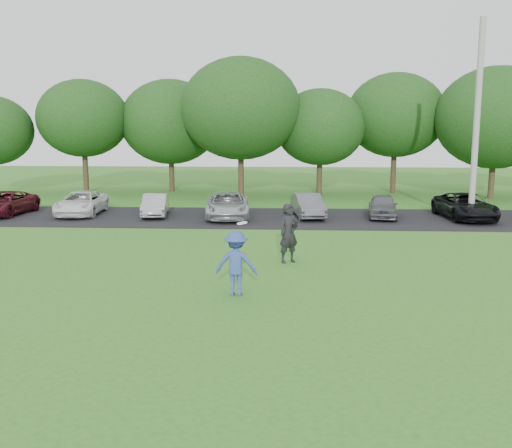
{
  "coord_description": "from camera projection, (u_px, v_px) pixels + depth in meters",
  "views": [
    {
      "loc": [
        1.03,
        -14.23,
        4.29
      ],
      "look_at": [
        0.0,
        3.5,
        1.3
      ],
      "focal_mm": 40.0,
      "sensor_mm": 36.0,
      "label": 1
    }
  ],
  "objects": [
    {
      "name": "camera_bystander",
      "position": [
        289.0,
        233.0,
        18.3
      ],
      "size": [
        0.83,
        0.76,
        1.91
      ],
      "color": "black",
      "rests_on": "ground"
    },
    {
      "name": "ground",
      "position": [
        248.0,
        296.0,
        14.79
      ],
      "size": [
        100.0,
        100.0,
        0.0
      ],
      "primitive_type": "plane",
      "color": "#366D1F",
      "rests_on": "ground"
    },
    {
      "name": "utility_pole",
      "position": [
        477.0,
        122.0,
        25.69
      ],
      "size": [
        0.28,
        0.28,
        9.12
      ],
      "primitive_type": "cylinder",
      "color": "#9D9C98",
      "rests_on": "ground"
    },
    {
      "name": "frisbee_player",
      "position": [
        236.0,
        263.0,
        14.73
      ],
      "size": [
        1.12,
        0.69,
        1.94
      ],
      "color": "#344994",
      "rests_on": "ground"
    },
    {
      "name": "parking_lot",
      "position": [
        267.0,
        218.0,
        27.58
      ],
      "size": [
        32.0,
        6.5,
        0.03
      ],
      "primitive_type": "cube",
      "color": "black",
      "rests_on": "ground"
    },
    {
      "name": "tree_row",
      "position": [
        297.0,
        118.0,
        36.29
      ],
      "size": [
        42.39,
        9.85,
        8.64
      ],
      "color": "#38281C",
      "rests_on": "ground"
    },
    {
      "name": "parked_cars",
      "position": [
        248.0,
        205.0,
        27.61
      ],
      "size": [
        27.96,
        4.94,
        1.22
      ],
      "color": "#4D101A",
      "rests_on": "parking_lot"
    }
  ]
}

